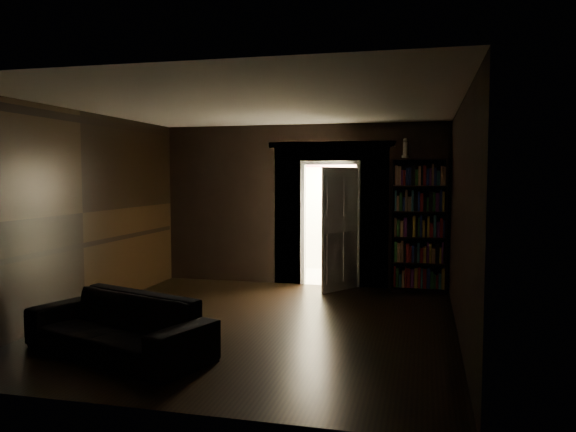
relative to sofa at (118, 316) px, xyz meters
name	(u,v)px	position (x,y,z in m)	size (l,w,h in m)	color
ground	(257,324)	(1.08, 1.52, -0.42)	(5.50, 5.50, 0.00)	black
room_walls	(277,192)	(1.07, 2.59, 1.27)	(5.02, 5.61, 2.84)	black
kitchen_alcove	(340,212)	(1.58, 5.39, 0.79)	(2.20, 1.80, 2.60)	beige
sofa	(118,316)	(0.00, 0.00, 0.00)	(2.16, 0.93, 0.83)	black
bookshelf	(419,225)	(3.08, 4.11, 0.68)	(0.90, 0.32, 2.20)	black
refrigerator	(372,232)	(2.18, 5.63, 0.41)	(0.74, 0.68, 1.65)	white
door	(340,229)	(1.82, 3.89, 0.61)	(0.85, 0.05, 2.05)	white
figurine	(405,148)	(2.84, 4.14, 1.95)	(0.11, 0.11, 0.33)	silver
bottles	(369,182)	(2.12, 5.61, 1.37)	(0.66, 0.08, 0.27)	black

